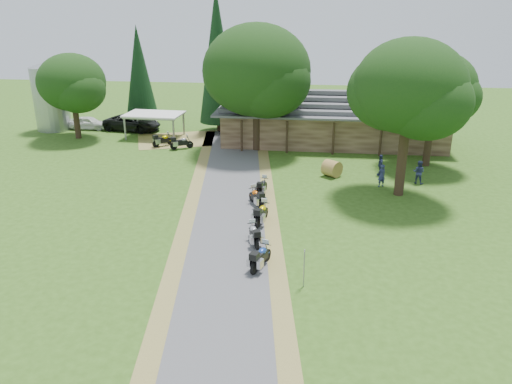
# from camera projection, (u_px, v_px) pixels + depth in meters

# --- Properties ---
(ground) EXTENTS (120.00, 120.00, 0.00)m
(ground) POSITION_uv_depth(u_px,v_px,m) (225.00, 255.00, 26.00)
(ground) COLOR #315117
(ground) RESTS_ON ground
(driveway) EXTENTS (51.95, 51.95, 0.00)m
(driveway) POSITION_uv_depth(u_px,v_px,m) (229.00, 223.00, 29.77)
(driveway) COLOR #4A4B4D
(driveway) RESTS_ON ground
(lodge) EXTENTS (21.40, 9.40, 4.90)m
(lodge) POSITION_uv_depth(u_px,v_px,m) (333.00, 116.00, 46.77)
(lodge) COLOR #503929
(lodge) RESTS_ON ground
(silo) EXTENTS (3.83, 3.83, 6.91)m
(silo) POSITION_uv_depth(u_px,v_px,m) (50.00, 96.00, 50.91)
(silo) COLOR gray
(silo) RESTS_ON ground
(carport) EXTENTS (5.61, 3.92, 2.35)m
(carport) POSITION_uv_depth(u_px,v_px,m) (155.00, 125.00, 48.72)
(carport) COLOR white
(carport) RESTS_ON ground
(car_white_sedan) EXTENTS (2.22, 5.13, 1.70)m
(car_white_sedan) POSITION_uv_depth(u_px,v_px,m) (89.00, 121.00, 51.94)
(car_white_sedan) COLOR white
(car_white_sedan) RESTS_ON ground
(car_dark_suv) EXTENTS (3.86, 6.78, 2.45)m
(car_dark_suv) POSITION_uv_depth(u_px,v_px,m) (132.00, 119.00, 51.28)
(car_dark_suv) COLOR black
(car_dark_suv) RESTS_ON ground
(motorcycle_row_a) EXTENTS (1.19, 1.97, 1.28)m
(motorcycle_row_a) POSITION_uv_depth(u_px,v_px,m) (261.00, 256.00, 24.53)
(motorcycle_row_a) COLOR navy
(motorcycle_row_a) RESTS_ON ground
(motorcycle_row_b) EXTENTS (1.12, 1.86, 1.21)m
(motorcycle_row_b) POSITION_uv_depth(u_px,v_px,m) (254.00, 233.00, 27.03)
(motorcycle_row_b) COLOR #9B9FA3
(motorcycle_row_b) RESTS_ON ground
(motorcycle_row_c) EXTENTS (1.00, 2.04, 1.34)m
(motorcycle_row_c) POSITION_uv_depth(u_px,v_px,m) (262.00, 212.00, 29.57)
(motorcycle_row_c) COLOR #E1C700
(motorcycle_row_c) RESTS_ON ground
(motorcycle_row_d) EXTENTS (1.48, 1.93, 1.28)m
(motorcycle_row_d) POSITION_uv_depth(u_px,v_px,m) (256.00, 196.00, 32.14)
(motorcycle_row_d) COLOR #BD5009
(motorcycle_row_d) RESTS_ON ground
(motorcycle_row_e) EXTENTS (0.85, 1.83, 1.20)m
(motorcycle_row_e) POSITION_uv_depth(u_px,v_px,m) (263.00, 186.00, 34.15)
(motorcycle_row_e) COLOR black
(motorcycle_row_e) RESTS_ON ground
(motorcycle_carport_a) EXTENTS (1.81, 1.72, 1.29)m
(motorcycle_carport_a) POSITION_uv_depth(u_px,v_px,m) (163.00, 139.00, 45.73)
(motorcycle_carport_a) COLOR #CDC000
(motorcycle_carport_a) RESTS_ON ground
(motorcycle_carport_b) EXTENTS (1.93, 1.45, 1.28)m
(motorcycle_carport_b) POSITION_uv_depth(u_px,v_px,m) (182.00, 142.00, 44.87)
(motorcycle_carport_b) COLOR slate
(motorcycle_carport_b) RESTS_ON ground
(person_a) EXTENTS (0.67, 0.61, 1.95)m
(person_a) POSITION_uv_depth(u_px,v_px,m) (382.00, 174.00, 35.42)
(person_a) COLOR navy
(person_a) RESTS_ON ground
(person_b) EXTENTS (0.70, 0.62, 2.02)m
(person_b) POSITION_uv_depth(u_px,v_px,m) (419.00, 170.00, 36.04)
(person_b) COLOR navy
(person_b) RESTS_ON ground
(person_c) EXTENTS (0.41, 0.55, 1.89)m
(person_c) POSITION_uv_depth(u_px,v_px,m) (381.00, 163.00, 37.83)
(person_c) COLOR navy
(person_c) RESTS_ON ground
(hay_bale) EXTENTS (1.67, 1.68, 1.24)m
(hay_bale) POSITION_uv_depth(u_px,v_px,m) (332.00, 168.00, 37.68)
(hay_bale) COLOR olive
(hay_bale) RESTS_ON ground
(sign_post) EXTENTS (0.34, 0.06, 1.90)m
(sign_post) POSITION_uv_depth(u_px,v_px,m) (304.00, 269.00, 22.71)
(sign_post) COLOR gray
(sign_post) RESTS_ON ground
(oak_lodge_left) EXTENTS (9.21, 9.21, 11.32)m
(oak_lodge_left) POSITION_uv_depth(u_px,v_px,m) (256.00, 86.00, 42.80)
(oak_lodge_left) COLOR black
(oak_lodge_left) RESTS_ON ground
(oak_lodge_right) EXTENTS (6.14, 6.14, 10.34)m
(oak_lodge_right) POSITION_uv_depth(u_px,v_px,m) (433.00, 102.00, 38.64)
(oak_lodge_right) COLOR black
(oak_lodge_right) RESTS_ON ground
(oak_driveway) EXTENTS (7.18, 7.18, 11.89)m
(oak_driveway) POSITION_uv_depth(u_px,v_px,m) (407.00, 108.00, 32.15)
(oak_driveway) COLOR black
(oak_driveway) RESTS_ON ground
(oak_silo) EXTENTS (6.32, 6.32, 8.70)m
(oak_silo) POSITION_uv_depth(u_px,v_px,m) (73.00, 93.00, 47.24)
(oak_silo) COLOR black
(oak_silo) RESTS_ON ground
(cedar_near) EXTENTS (3.87, 3.87, 14.04)m
(cedar_near) POSITION_uv_depth(u_px,v_px,m) (217.00, 61.00, 48.98)
(cedar_near) COLOR black
(cedar_near) RESTS_ON ground
(cedar_far) EXTENTS (3.38, 3.38, 10.35)m
(cedar_far) POSITION_uv_depth(u_px,v_px,m) (140.00, 75.00, 53.25)
(cedar_far) COLOR black
(cedar_far) RESTS_ON ground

